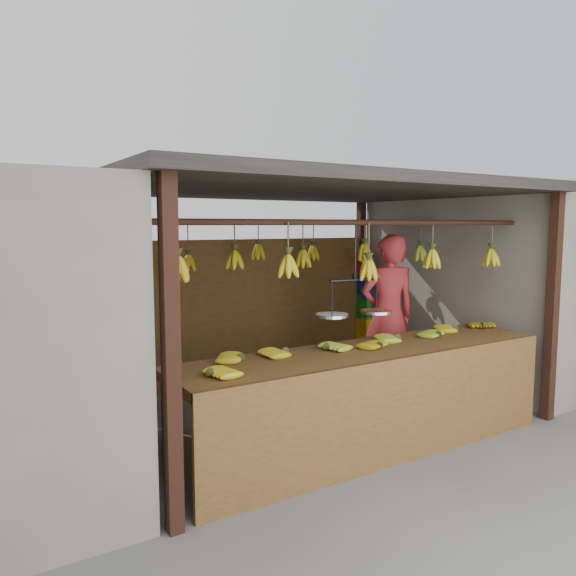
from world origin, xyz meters
TOP-DOWN VIEW (x-y plane):
  - ground at (0.00, 0.00)m, footprint 80.00×80.00m
  - stall at (0.00, 0.33)m, footprint 4.30×3.30m
  - neighbor_right at (3.60, 0.00)m, footprint 3.00×3.00m
  - counter at (-0.06, -1.23)m, footprint 3.60×0.82m
  - hanging_bananas at (-0.00, -0.00)m, footprint 3.61×2.24m
  - balance_scale at (-0.13, -1.00)m, footprint 0.74×0.31m
  - vendor at (1.20, 0.02)m, footprint 0.78×0.61m
  - bag_bundles at (1.94, 1.35)m, footprint 0.08×0.26m

SIDE VIEW (x-z plane):
  - ground at x=0.00m, z-range 0.00..0.00m
  - counter at x=-0.06m, z-range 0.23..1.19m
  - vendor at x=1.20m, z-range 0.00..1.87m
  - bag_bundles at x=1.94m, z-range 0.32..1.61m
  - neighbor_right at x=3.60m, z-range 0.00..2.30m
  - balance_scale at x=-0.13m, z-range 0.84..1.65m
  - hanging_bananas at x=0.00m, z-range 1.43..1.83m
  - stall at x=0.00m, z-range 0.77..3.17m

